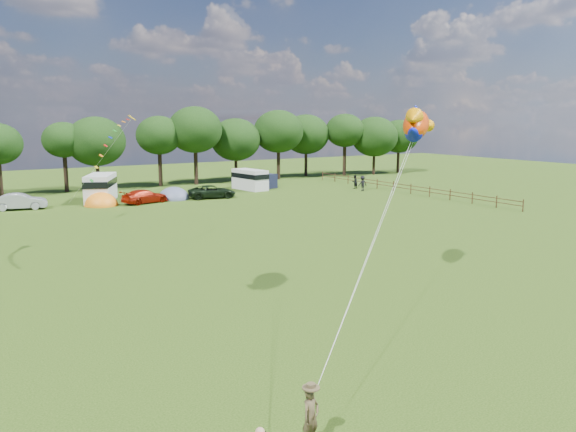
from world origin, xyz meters
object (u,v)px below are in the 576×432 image
car_b (20,202)px  campervan_c (101,187)px  tent_greyblue (174,199)px  walker_b (363,183)px  campervan_d (250,179)px  kite_flyer (311,417)px  fish_kite (416,125)px  car_d (212,192)px  tent_orange (101,205)px  car_c (145,196)px  walker_a (355,182)px

car_b → campervan_c: 8.22m
tent_greyblue → walker_b: (22.02, -5.25, 0.89)m
campervan_d → tent_greyblue: (-10.93, -2.98, -1.31)m
kite_flyer → walker_b: 54.50m
car_b → fish_kite: size_ratio=1.23×
car_b → campervan_d: size_ratio=0.85×
car_d → kite_flyer: 48.37m
car_b → tent_orange: 7.47m
walker_b → fish_kite: bearing=56.5°
fish_kite → car_c: bearing=54.5°
kite_flyer → car_c: bearing=60.4°
car_b → tent_orange: size_ratio=1.22×
car_c → walker_a: bearing=-108.6°
kite_flyer → car_b: bearing=74.7°
car_b → campervan_c: bearing=-67.2°
car_b → tent_orange: car_b is taller
tent_greyblue → walker_b: 22.65m
car_b → campervan_d: 26.22m
kite_flyer → campervan_d: bearing=46.4°
tent_orange → walker_a: size_ratio=2.15×
tent_greyblue → walker_a: 22.81m
walker_a → walker_b: 2.36m
fish_kite → car_b: bearing=70.6°
tent_greyblue → campervan_d: bearing=15.3°
car_d → tent_orange: 11.80m
car_b → walker_b: bearing=-87.9°
tent_orange → kite_flyer: size_ratio=2.24×
car_b → car_d: bearing=-85.7°
kite_flyer → walker_a: (35.79, 43.89, 0.04)m
kite_flyer → fish_kite: bearing=19.6°
car_c → walker_b: size_ratio=2.60×
tent_orange → tent_greyblue: 7.91m
walker_a → walker_b: size_ratio=0.94×
kite_flyer → walker_a: size_ratio=0.96×
car_d → walker_b: (18.16, -3.67, 0.20)m
tent_orange → car_b: bearing=169.2°
car_c → tent_orange: bearing=64.4°
walker_b → car_d: bearing=-9.8°
car_c → tent_greyblue: car_c is taller
car_c → tent_orange: size_ratio=1.29×
walker_a → car_d: bearing=-14.0°
campervan_c → kite_flyer: bearing=-163.2°
campervan_c → campervan_d: campervan_c is taller
campervan_c → walker_a: bearing=-76.5°
car_b → kite_flyer: kite_flyer is taller
campervan_d → kite_flyer: 55.37m
car_c → campervan_d: size_ratio=0.89×
campervan_c → tent_orange: bearing=-169.6°
car_c → tent_greyblue: 3.95m
car_b → tent_greyblue: bearing=-81.6°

